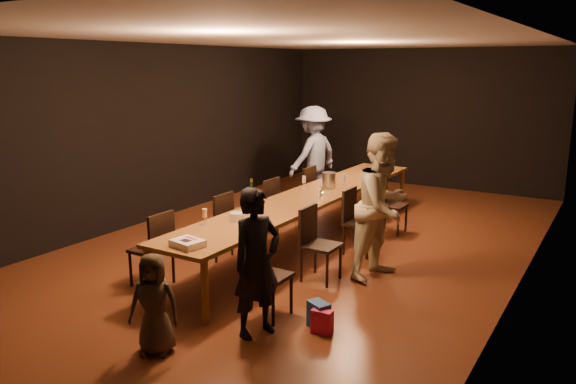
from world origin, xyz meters
The scene contains 30 objects.
ground centered at (0.00, 0.00, 0.00)m, with size 10.00×10.00×0.00m, color #4D2413.
room_shell centered at (0.00, 0.00, 2.08)m, with size 6.04×10.04×3.02m.
table centered at (0.00, 0.00, 0.70)m, with size 0.90×6.00×0.75m.
chair_right_0 centered at (0.85, -2.40, 0.47)m, with size 0.42×0.42×0.93m, color black, non-canonical shape.
chair_right_1 centered at (0.85, -1.20, 0.47)m, with size 0.42×0.42×0.93m, color black, non-canonical shape.
chair_right_2 centered at (0.85, 0.00, 0.47)m, with size 0.42×0.42×0.93m, color black, non-canonical shape.
chair_right_3 centered at (0.85, 1.20, 0.47)m, with size 0.42×0.42×0.93m, color black, non-canonical shape.
chair_left_0 centered at (-0.85, -2.40, 0.47)m, with size 0.42×0.42×0.93m, color black, non-canonical shape.
chair_left_1 centered at (-0.85, -1.20, 0.47)m, with size 0.42×0.42×0.93m, color black, non-canonical shape.
chair_left_2 centered at (-0.85, 0.00, 0.47)m, with size 0.42×0.42×0.93m, color black, non-canonical shape.
chair_left_3 centered at (-0.85, 1.20, 0.47)m, with size 0.42×0.42×0.93m, color black, non-canonical shape.
woman_birthday centered at (0.98, -2.80, 0.75)m, with size 0.55×0.36×1.50m, color black.
woman_tan centered at (1.43, -0.67, 0.92)m, with size 0.89×0.70×1.84m, color beige.
man_blue centered at (-1.22, 2.35, 0.94)m, with size 1.21×0.70×1.87m, color #7D92C1.
child centered at (0.38, -3.60, 0.49)m, with size 0.47×0.31×0.97m, color #403323.
gift_bag_red centered at (1.53, -2.45, 0.12)m, with size 0.21×0.11×0.25m, color #E12158.
gift_bag_blue centered at (1.45, -2.37, 0.14)m, with size 0.23×0.15×0.28m, color #235099.
birthday_cake centered at (0.07, -2.76, 0.79)m, with size 0.36×0.31×0.08m.
plate_stack centered at (-0.09, -1.67, 0.80)m, with size 0.18×0.18×0.10m, color silver.
champagne_bottle centered at (-0.37, -0.95, 0.94)m, with size 0.09×0.09×0.38m, color black, non-canonical shape.
ice_bucket centered at (0.00, 0.66, 0.87)m, with size 0.22×0.22×0.24m, color #BABABF.
wineglass_0 centered at (-0.30, -2.04, 0.85)m, with size 0.06×0.06×0.21m, color beige, non-canonical shape.
wineglass_1 centered at (0.18, -1.54, 0.85)m, with size 0.06×0.06×0.21m, color beige, non-canonical shape.
wineglass_2 centered at (-0.23, -1.21, 0.85)m, with size 0.06×0.06×0.21m, color silver, non-canonical shape.
wineglass_3 centered at (0.37, -0.35, 0.85)m, with size 0.06×0.06×0.21m, color beige, non-canonical shape.
wineglass_4 centered at (-0.29, 0.35, 0.85)m, with size 0.06×0.06×0.21m, color silver, non-canonical shape.
wineglass_5 centered at (0.17, 0.82, 0.85)m, with size 0.06×0.06×0.21m, color silver, non-canonical shape.
tealight_near centered at (0.15, -1.64, 0.77)m, with size 0.05×0.05×0.03m, color #B2B7B2.
tealight_mid centered at (0.15, 0.14, 0.77)m, with size 0.05×0.05×0.03m, color #B2B7B2.
tealight_far centered at (0.15, 1.56, 0.77)m, with size 0.05×0.05×0.03m, color #B2B7B2.
Camera 1 is at (3.95, -7.07, 2.64)m, focal length 35.00 mm.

